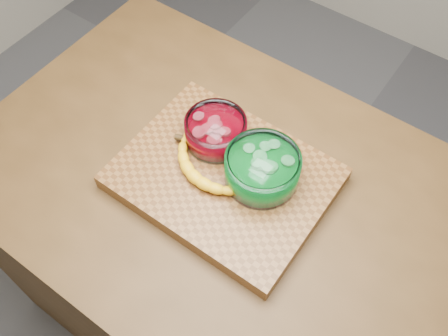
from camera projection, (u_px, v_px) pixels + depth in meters
The scene contains 6 objects.
ground at pixel (224, 309), 1.88m from camera, with size 3.50×3.50×0.00m, color #545559.
counter at pixel (224, 262), 1.50m from camera, with size 1.20×0.80×0.90m, color #4D3317.
cutting_board at pixel (224, 178), 1.11m from camera, with size 0.45×0.35×0.04m, color brown.
bowl_red at pixel (216, 131), 1.12m from camera, with size 0.14×0.14×0.06m.
bowl_green at pixel (262, 169), 1.05m from camera, with size 0.16×0.16×0.08m.
banana at pixel (208, 169), 1.08m from camera, with size 0.23×0.12×0.03m, color yellow, non-canonical shape.
Camera 1 is at (0.35, -0.48, 1.86)m, focal length 40.00 mm.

